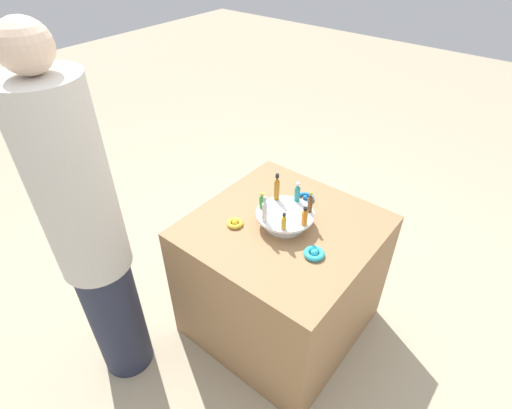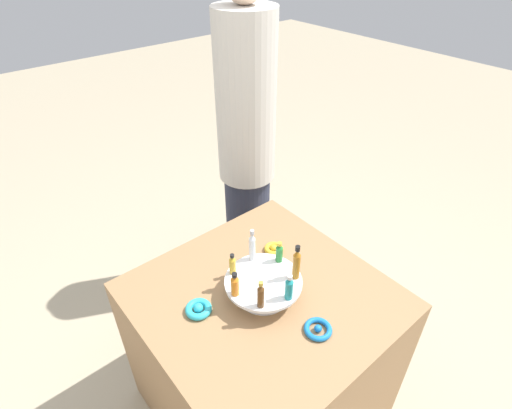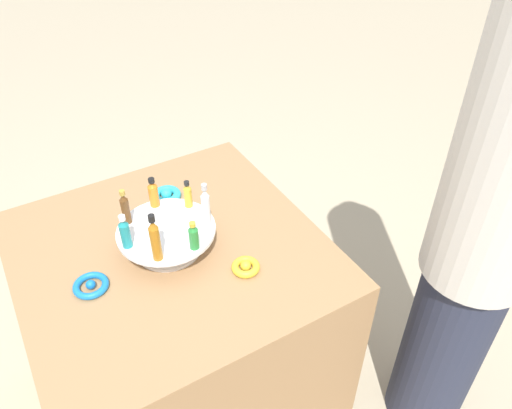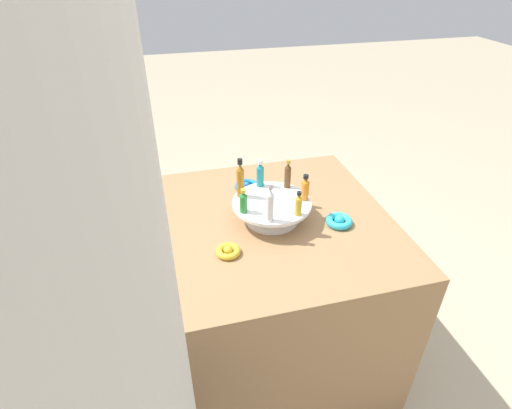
{
  "view_description": "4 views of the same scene",
  "coord_description": "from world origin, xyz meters",
  "px_view_note": "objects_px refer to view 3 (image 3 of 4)",
  "views": [
    {
      "loc": [
        1.21,
        0.8,
        1.97
      ],
      "look_at": [
        0.12,
        -0.08,
        0.89
      ],
      "focal_mm": 28.0,
      "sensor_mm": 36.0,
      "label": 1
    },
    {
      "loc": [
        -0.73,
        0.64,
        1.84
      ],
      "look_at": [
        0.24,
        -0.17,
        0.92
      ],
      "focal_mm": 28.0,
      "sensor_mm": 36.0,
      "label": 2
    },
    {
      "loc": [
        -0.31,
        -1.01,
        1.72
      ],
      "look_at": [
        0.2,
        -0.14,
        0.91
      ],
      "focal_mm": 35.0,
      "sensor_mm": 36.0,
      "label": 3
    },
    {
      "loc": [
        1.1,
        -0.34,
        1.55
      ],
      "look_at": [
        0.13,
        -0.09,
        0.89
      ],
      "focal_mm": 28.0,
      "sensor_mm": 36.0,
      "label": 4
    }
  ],
  "objects_px": {
    "bottle_orange": "(153,193)",
    "bottle_brown": "(125,208)",
    "bottle_gold": "(188,195)",
    "bottle_teal": "(125,232)",
    "ribbon_bow_gold": "(246,267)",
    "bottle_green": "(194,236)",
    "bottle_amber": "(155,239)",
    "display_stand": "(167,236)",
    "ribbon_bow_blue": "(91,285)",
    "person_figure": "(488,229)",
    "bottle_clear": "(206,206)",
    "ribbon_bow_teal": "(167,195)"
  },
  "relations": [
    {
      "from": "display_stand",
      "to": "ribbon_bow_blue",
      "type": "xyz_separation_m",
      "value": [
        -0.23,
        -0.04,
        -0.04
      ]
    },
    {
      "from": "bottle_brown",
      "to": "ribbon_bow_gold",
      "type": "bearing_deg",
      "value": -49.38
    },
    {
      "from": "bottle_brown",
      "to": "person_figure",
      "type": "bearing_deg",
      "value": -36.24
    },
    {
      "from": "display_stand",
      "to": "bottle_clear",
      "type": "height_order",
      "value": "bottle_clear"
    },
    {
      "from": "bottle_green",
      "to": "ribbon_bow_teal",
      "type": "height_order",
      "value": "bottle_green"
    },
    {
      "from": "bottle_brown",
      "to": "ribbon_bow_teal",
      "type": "distance_m",
      "value": 0.24
    },
    {
      "from": "display_stand",
      "to": "bottle_teal",
      "type": "height_order",
      "value": "bottle_teal"
    },
    {
      "from": "bottle_orange",
      "to": "bottle_gold",
      "type": "bearing_deg",
      "value": -32.5
    },
    {
      "from": "bottle_clear",
      "to": "ribbon_bow_gold",
      "type": "bearing_deg",
      "value": -74.65
    },
    {
      "from": "bottle_green",
      "to": "ribbon_bow_blue",
      "type": "height_order",
      "value": "bottle_green"
    },
    {
      "from": "bottle_orange",
      "to": "bottle_brown",
      "type": "height_order",
      "value": "bottle_brown"
    },
    {
      "from": "bottle_orange",
      "to": "bottle_brown",
      "type": "distance_m",
      "value": 0.1
    },
    {
      "from": "display_stand",
      "to": "ribbon_bow_gold",
      "type": "distance_m",
      "value": 0.24
    },
    {
      "from": "bottle_orange",
      "to": "bottle_teal",
      "type": "distance_m",
      "value": 0.18
    },
    {
      "from": "bottle_green",
      "to": "bottle_orange",
      "type": "bearing_deg",
      "value": 96.07
    },
    {
      "from": "bottle_gold",
      "to": "bottle_amber",
      "type": "relative_size",
      "value": 0.61
    },
    {
      "from": "bottle_green",
      "to": "bottle_amber",
      "type": "distance_m",
      "value": 0.1
    },
    {
      "from": "bottle_teal",
      "to": "bottle_gold",
      "type": "bearing_deg",
      "value": 18.93
    },
    {
      "from": "bottle_teal",
      "to": "ribbon_bow_blue",
      "type": "distance_m",
      "value": 0.17
    },
    {
      "from": "bottle_teal",
      "to": "ribbon_bow_teal",
      "type": "bearing_deg",
      "value": 49.33
    },
    {
      "from": "person_figure",
      "to": "bottle_teal",
      "type": "bearing_deg",
      "value": 4.57
    },
    {
      "from": "ribbon_bow_teal",
      "to": "bottle_teal",
      "type": "bearing_deg",
      "value": -130.67
    },
    {
      "from": "bottle_brown",
      "to": "bottle_gold",
      "type": "bearing_deg",
      "value": -6.79
    },
    {
      "from": "bottle_gold",
      "to": "bottle_brown",
      "type": "distance_m",
      "value": 0.18
    },
    {
      "from": "display_stand",
      "to": "bottle_gold",
      "type": "distance_m",
      "value": 0.13
    },
    {
      "from": "display_stand",
      "to": "bottle_brown",
      "type": "relative_size",
      "value": 2.49
    },
    {
      "from": "bottle_teal",
      "to": "ribbon_bow_gold",
      "type": "relative_size",
      "value": 1.32
    },
    {
      "from": "display_stand",
      "to": "bottle_gold",
      "type": "xyz_separation_m",
      "value": [
        0.1,
        0.06,
        0.07
      ]
    },
    {
      "from": "display_stand",
      "to": "ribbon_bow_blue",
      "type": "relative_size",
      "value": 2.94
    },
    {
      "from": "bottle_green",
      "to": "bottle_amber",
      "type": "height_order",
      "value": "bottle_amber"
    },
    {
      "from": "bottle_brown",
      "to": "ribbon_bow_teal",
      "type": "bearing_deg",
      "value": 39.88
    },
    {
      "from": "bottle_green",
      "to": "bottle_amber",
      "type": "bearing_deg",
      "value": 173.21
    },
    {
      "from": "person_figure",
      "to": "ribbon_bow_teal",
      "type": "bearing_deg",
      "value": -14.18
    },
    {
      "from": "display_stand",
      "to": "ribbon_bow_blue",
      "type": "height_order",
      "value": "display_stand"
    },
    {
      "from": "bottle_teal",
      "to": "bottle_amber",
      "type": "height_order",
      "value": "bottle_amber"
    },
    {
      "from": "display_stand",
      "to": "bottle_clear",
      "type": "relative_size",
      "value": 2.01
    },
    {
      "from": "display_stand",
      "to": "bottle_green",
      "type": "distance_m",
      "value": 0.13
    },
    {
      "from": "bottle_clear",
      "to": "person_figure",
      "type": "bearing_deg",
      "value": -37.35
    },
    {
      "from": "bottle_brown",
      "to": "bottle_amber",
      "type": "relative_size",
      "value": 0.76
    },
    {
      "from": "ribbon_bow_teal",
      "to": "ribbon_bow_blue",
      "type": "distance_m",
      "value": 0.41
    },
    {
      "from": "ribbon_bow_gold",
      "to": "display_stand",
      "type": "bearing_deg",
      "value": 128.68
    },
    {
      "from": "bottle_orange",
      "to": "bottle_amber",
      "type": "relative_size",
      "value": 0.66
    },
    {
      "from": "bottle_brown",
      "to": "ribbon_bow_gold",
      "type": "distance_m",
      "value": 0.37
    },
    {
      "from": "ribbon_bow_gold",
      "to": "ribbon_bow_teal",
      "type": "distance_m",
      "value": 0.41
    },
    {
      "from": "bottle_green",
      "to": "bottle_brown",
      "type": "relative_size",
      "value": 0.78
    },
    {
      "from": "bottle_brown",
      "to": "bottle_amber",
      "type": "height_order",
      "value": "bottle_amber"
    },
    {
      "from": "bottle_gold",
      "to": "person_figure",
      "type": "bearing_deg",
      "value": -42.42
    },
    {
      "from": "display_stand",
      "to": "bottle_amber",
      "type": "xyz_separation_m",
      "value": [
        -0.06,
        -0.1,
        0.09
      ]
    },
    {
      "from": "person_figure",
      "to": "ribbon_bow_gold",
      "type": "bearing_deg",
      "value": 6.05
    },
    {
      "from": "display_stand",
      "to": "bottle_green",
      "type": "relative_size",
      "value": 3.18
    }
  ]
}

